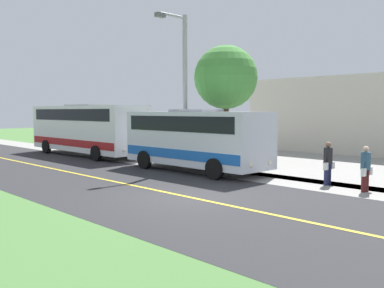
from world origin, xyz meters
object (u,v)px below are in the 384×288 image
(transit_bus_rear, at_px, (86,127))
(pedestrian_with_bags, at_px, (366,167))
(tree_curbside, at_px, (226,78))
(shuttle_bus_front, at_px, (195,137))
(pedestrian_waiting, at_px, (328,162))
(street_light_pole, at_px, (183,84))

(transit_bus_rear, relative_size, pedestrian_with_bags, 6.25)
(transit_bus_rear, bearing_deg, tree_curbside, 107.09)
(transit_bus_rear, distance_m, tree_curbside, 10.15)
(shuttle_bus_front, height_order, pedestrian_with_bags, shuttle_bus_front)
(transit_bus_rear, height_order, pedestrian_waiting, transit_bus_rear)
(tree_curbside, bearing_deg, transit_bus_rear, -72.91)
(pedestrian_with_bags, relative_size, street_light_pole, 0.22)
(street_light_pole, distance_m, tree_curbside, 2.63)
(pedestrian_waiting, relative_size, street_light_pole, 0.22)
(pedestrian_waiting, bearing_deg, shuttle_bus_front, -81.18)
(transit_bus_rear, relative_size, pedestrian_waiting, 6.07)
(shuttle_bus_front, relative_size, pedestrian_waiting, 4.59)
(shuttle_bus_front, bearing_deg, pedestrian_with_bags, 94.60)
(shuttle_bus_front, relative_size, street_light_pole, 1.02)
(transit_bus_rear, xyz_separation_m, pedestrian_with_bags, (-0.62, 17.86, -0.93))
(transit_bus_rear, height_order, tree_curbside, tree_curbside)
(pedestrian_waiting, height_order, street_light_pole, street_light_pole)
(street_light_pole, height_order, tree_curbside, street_light_pole)
(transit_bus_rear, distance_m, pedestrian_waiting, 16.29)
(pedestrian_waiting, bearing_deg, pedestrian_with_bags, 78.07)
(tree_curbside, bearing_deg, shuttle_bus_front, 12.06)
(street_light_pole, bearing_deg, transit_bus_rear, -87.78)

